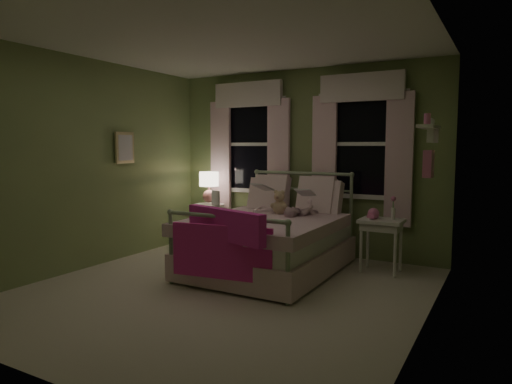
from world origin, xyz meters
The scene contains 18 objects.
room_shell centered at (0.00, 0.00, 1.30)m, with size 4.20×4.20×4.20m.
bed centered at (0.07, 0.95, 0.38)m, with size 1.58×2.04×1.18m.
pink_throw centered at (0.07, -0.07, 0.61)m, with size 1.09×0.42×0.71m.
child_left centered at (-0.21, 1.37, 0.94)m, with size 0.27×0.18×0.73m, color #F7D1DD.
child_right centered at (0.35, 1.37, 0.96)m, with size 0.38×0.30×0.79m, color #F7D1DD.
book_left centered at (-0.21, 1.12, 0.96)m, with size 0.20×0.27×0.03m, color beige.
book_right centered at (0.35, 1.12, 0.92)m, with size 0.20×0.27×0.02m, color beige.
teddy_bear centered at (0.07, 1.22, 0.79)m, with size 0.23×0.19×0.31m.
nightstand_left centered at (-1.36, 1.72, 0.42)m, with size 0.46×0.46×0.65m.
table_lamp centered at (-1.36, 1.72, 0.95)m, with size 0.29×0.29×0.46m.
book_nightstand centered at (-1.26, 1.64, 0.66)m, with size 0.16×0.22×0.02m, color beige.
nightstand_right centered at (1.27, 1.53, 0.55)m, with size 0.50×0.40×0.64m.
pink_toy centered at (1.17, 1.53, 0.71)m, with size 0.14×0.20×0.14m.
bud_vase centered at (1.39, 1.58, 0.79)m, with size 0.06×0.06×0.28m.
window_left centered at (-0.85, 2.03, 1.62)m, with size 1.34×0.13×1.96m.
window_right centered at (0.85, 2.03, 1.62)m, with size 1.34×0.13×1.96m.
wall_shelf centered at (1.90, 0.70, 1.52)m, with size 0.15×0.50×0.60m.
framed_picture centered at (-1.95, 0.60, 1.50)m, with size 0.03×0.32×0.42m.
Camera 1 is at (2.59, -3.90, 1.51)m, focal length 32.00 mm.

